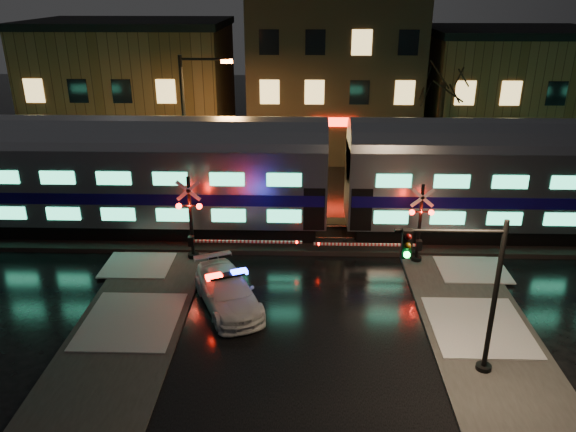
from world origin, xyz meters
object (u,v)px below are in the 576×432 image
object	(u,v)px
crossing_signal_right	(411,232)
crossing_signal_left	(199,227)
traffic_light	(468,296)
police_car	(228,291)
streetlight	(190,123)

from	to	relation	value
crossing_signal_right	crossing_signal_left	world-z (taller)	crossing_signal_left
crossing_signal_right	traffic_light	bearing A→B (deg)	-87.89
police_car	streetlight	distance (m)	11.92
crossing_signal_left	streetlight	distance (m)	7.58
crossing_signal_left	streetlight	world-z (taller)	streetlight
traffic_light	streetlight	distance (m)	18.55
crossing_signal_right	traffic_light	size ratio (longest dim) A/B	0.98
crossing_signal_right	traffic_light	distance (m)	7.95
crossing_signal_right	traffic_light	xyz separation A→B (m)	(0.29, -7.83, 1.33)
police_car	crossing_signal_right	distance (m)	8.80
police_car	crossing_signal_right	size ratio (longest dim) A/B	0.94
crossing_signal_right	crossing_signal_left	xyz separation A→B (m)	(-9.59, 0.01, 0.11)
streetlight	crossing_signal_left	bearing A→B (deg)	-77.53
police_car	crossing_signal_left	xyz separation A→B (m)	(-1.78, 3.97, 0.99)
police_car	traffic_light	distance (m)	9.24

